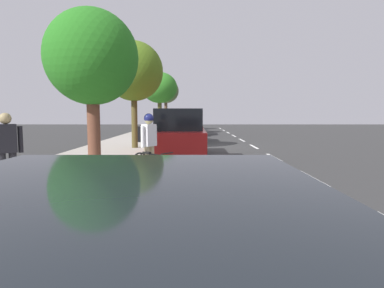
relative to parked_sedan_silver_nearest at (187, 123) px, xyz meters
The scene contains 17 objects.
ground 15.81m from the parked_sedan_silver_nearest, 92.79° to the left, with size 69.16×69.16×0.00m, color #333333.
sidewalk 16.06m from the parked_sedan_silver_nearest, 79.31° to the left, with size 3.95×43.23×0.12m, color #A89F95.
curb_edge 15.81m from the parked_sedan_silver_nearest, 86.64° to the left, with size 0.16×43.23×0.12m, color gray.
lane_stripe_centre 16.73m from the parked_sedan_silver_nearest, 103.35° to the left, with size 0.14×44.20×0.01m.
lane_stripe_bike_edge 15.80m from the parked_sedan_silver_nearest, 91.98° to the left, with size 0.12×43.23×0.01m, color white.
parked_sedan_silver_nearest is the anchor object (origin of this frame).
parked_suv_grey_second 7.19m from the parked_sedan_silver_nearest, 90.29° to the left, with size 2.17×4.80×1.99m.
parked_sedan_green_mid 13.40m from the parked_sedan_silver_nearest, 90.45° to the left, with size 1.86×4.41×1.52m.
parked_pickup_red_far 20.68m from the parked_sedan_silver_nearest, 90.15° to the left, with size 2.03×5.30×1.95m.
bicycle_at_curb 24.94m from the parked_sedan_silver_nearest, 88.94° to the left, with size 1.43×1.07×0.76m.
cyclist_with_backpack 24.49m from the parked_sedan_silver_nearest, 88.41° to the left, with size 0.53×0.55×1.78m.
street_tree_near_cyclist 4.07m from the parked_sedan_silver_nearest, 18.01° to the right, with size 2.72×2.72×5.27m.
street_tree_mid_block 6.92m from the parked_sedan_silver_nearest, 68.69° to the left, with size 3.01×3.01×5.15m.
street_tree_far_end 18.29m from the parked_sedan_silver_nearest, 82.89° to the left, with size 2.78×2.78×5.07m.
street_tree_corner 24.59m from the parked_sedan_silver_nearest, 84.76° to the left, with size 2.56×2.56×4.52m.
pedestrian_on_phone 27.00m from the parked_sedan_silver_nearest, 82.94° to the left, with size 0.53×0.40×1.67m.
fire_hydrant 18.52m from the parked_sedan_silver_nearest, 85.81° to the left, with size 0.22×0.22×0.84m.
Camera 1 is at (0.22, 17.70, 1.78)m, focal length 30.22 mm.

